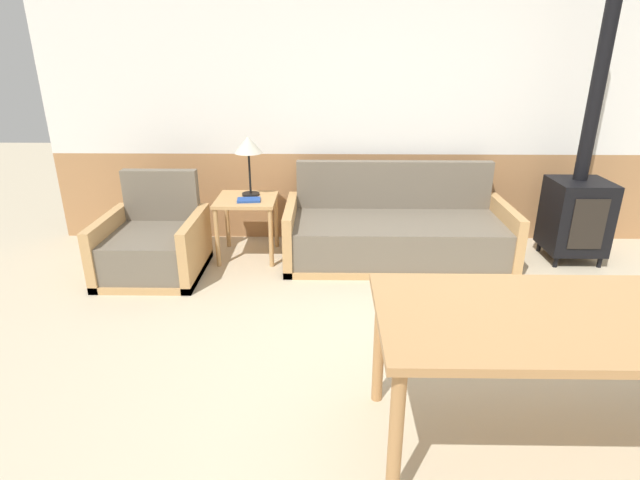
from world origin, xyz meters
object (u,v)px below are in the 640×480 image
at_px(dining_table, 585,329).
at_px(table_lamp, 248,148).
at_px(armchair, 154,247).
at_px(wood_stove, 579,199).
at_px(couch, 396,234).
at_px(side_table, 247,208).

bearing_deg(dining_table, table_lamp, 126.85).
distance_m(armchair, table_lamp, 1.20).
distance_m(armchair, wood_stove, 3.78).
height_order(couch, dining_table, couch).
relative_size(table_lamp, dining_table, 0.29).
relative_size(side_table, table_lamp, 1.05).
distance_m(table_lamp, dining_table, 3.13).
height_order(couch, side_table, couch).
relative_size(armchair, wood_stove, 0.34).
height_order(table_lamp, wood_stove, wood_stove).
distance_m(couch, side_table, 1.39).
height_order(armchair, table_lamp, table_lamp).
distance_m(couch, dining_table, 2.44).
bearing_deg(wood_stove, side_table, 179.64).
bearing_deg(side_table, dining_table, -51.68).
height_order(armchair, side_table, armchair).
relative_size(couch, table_lamp, 3.71).
distance_m(side_table, table_lamp, 0.54).
bearing_deg(wood_stove, table_lamp, 177.82).
relative_size(armchair, side_table, 1.47).
bearing_deg(side_table, wood_stove, -0.36).
bearing_deg(table_lamp, couch, -6.24).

